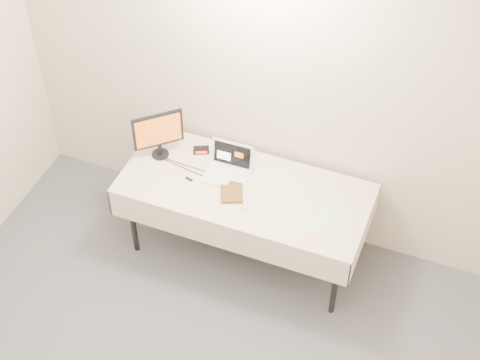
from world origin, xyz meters
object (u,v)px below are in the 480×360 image
at_px(table, 245,193).
at_px(monitor, 158,132).
at_px(laptop, 229,167).
at_px(book, 220,183).

distance_m(table, monitor, 0.80).
distance_m(laptop, monitor, 0.60).
bearing_deg(book, table, 16.54).
xyz_separation_m(laptop, book, (0.03, -0.22, 0.05)).
xyz_separation_m(laptop, monitor, (-0.57, -0.01, 0.18)).
relative_size(table, laptop, 5.60).
distance_m(table, book, 0.25).
height_order(laptop, monitor, monitor).
xyz_separation_m(table, laptop, (-0.17, 0.10, 0.12)).
bearing_deg(table, laptop, 148.34).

